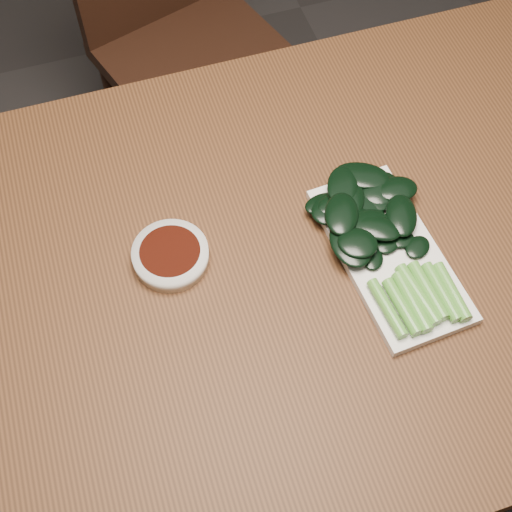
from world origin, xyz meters
name	(u,v)px	position (x,y,z in m)	size (l,w,h in m)	color
ground	(269,427)	(0.00, 0.00, 0.00)	(6.00, 6.00, 0.00)	#2C2A2A
table	(277,285)	(0.00, 0.00, 0.68)	(1.40, 0.80, 0.75)	#4E2C16
chair_far	(182,27)	(0.05, 0.80, 0.49)	(0.49, 0.49, 0.89)	black
sauce_bowl	(171,255)	(-0.14, 0.05, 0.76)	(0.11, 0.11, 0.03)	white
serving_plate	(389,254)	(0.15, -0.04, 0.76)	(0.15, 0.29, 0.01)	white
gai_lan	(376,226)	(0.14, 0.00, 0.78)	(0.17, 0.30, 0.03)	#5AA238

